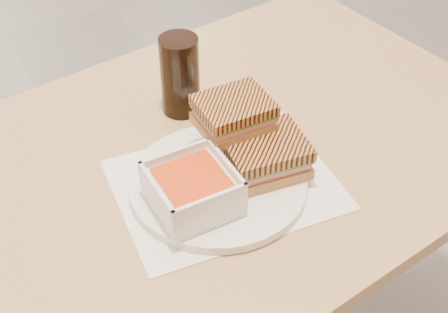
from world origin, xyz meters
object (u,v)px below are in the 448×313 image
main_table (183,215)px  plate (218,183)px  panini_lower (265,155)px  soup_bowl (193,190)px  cola_glass (180,76)px

main_table → plate: 0.15m
main_table → panini_lower: (0.11, -0.08, 0.16)m
soup_bowl → plate: bearing=26.5°
plate → soup_bowl: (-0.06, -0.03, 0.04)m
plate → main_table: bearing=113.5°
plate → panini_lower: (0.08, -0.01, 0.04)m
cola_glass → plate: bearing=-100.4°
cola_glass → main_table: bearing=-116.5°
cola_glass → soup_bowl: bearing=-111.8°
plate → panini_lower: size_ratio=2.03×
soup_bowl → panini_lower: 0.13m
main_table → cola_glass: cola_glass is taller
panini_lower → cola_glass: bearing=99.7°
main_table → soup_bowl: bearing=-104.5°
main_table → plate: bearing=-66.5°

